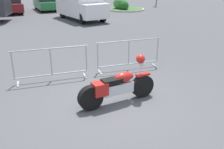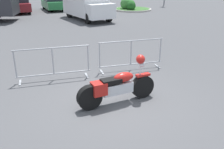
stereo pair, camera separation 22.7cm
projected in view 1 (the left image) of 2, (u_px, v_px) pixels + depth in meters
ground_plane at (116, 101)px, 6.65m from camera, size 120.00×120.00×0.00m
motorcycle at (118, 86)px, 6.42m from camera, size 2.18×0.43×1.23m
crowd_barrier_near at (51, 64)px, 7.79m from camera, size 2.35×0.57×1.07m
crowd_barrier_far at (129, 54)px, 8.72m from camera, size 2.35×0.57×1.07m
delivery_van at (80, 3)px, 18.60m from camera, size 2.90×5.29×2.31m
parked_car_maroon at (11, 5)px, 21.99m from camera, size 1.93×4.21×1.40m
parked_car_green at (45, 3)px, 23.62m from camera, size 1.88×4.09×1.36m
pedestrian at (81, 0)px, 23.88m from camera, size 0.44×0.44×1.69m
planter_island at (123, 6)px, 23.97m from camera, size 3.59×3.59×1.19m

